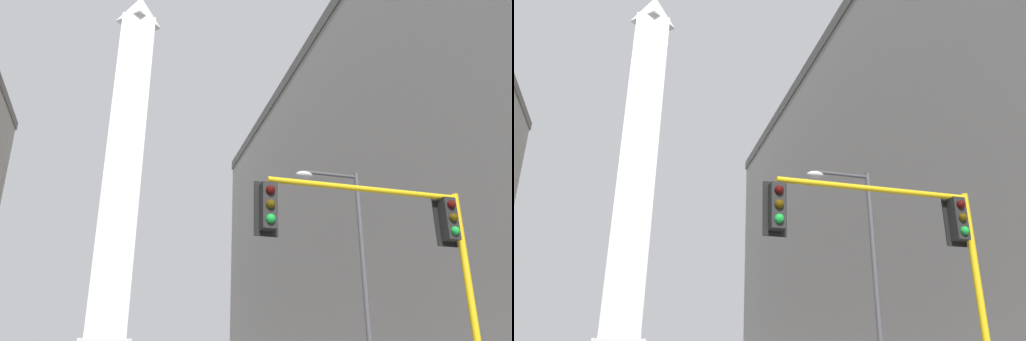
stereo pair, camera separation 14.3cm
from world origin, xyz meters
The scene contains 4 objects.
building_right centered at (21.05, 26.53, 11.63)m, with size 18.69×45.35×23.23m.
obelisk centered at (0.00, 91.94, 37.97)m, with size 8.51×8.51×79.17m.
traffic_light_near_right centered at (6.93, 9.87, 4.60)m, with size 5.58×0.50×6.01m.
street_lamp centered at (8.53, 15.39, 5.26)m, with size 2.54×0.36×8.69m.
Camera 2 is at (0.55, -0.57, 1.75)m, focal length 35.00 mm.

